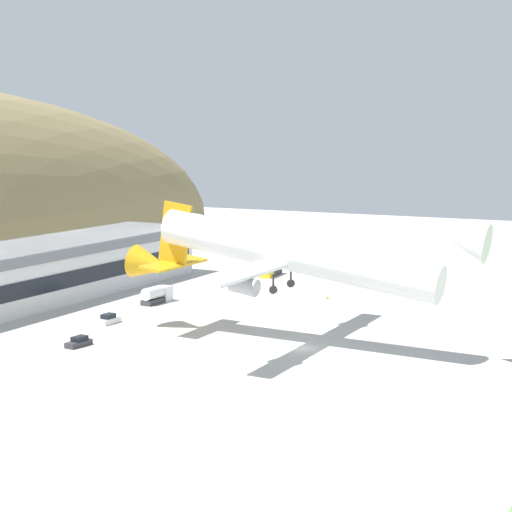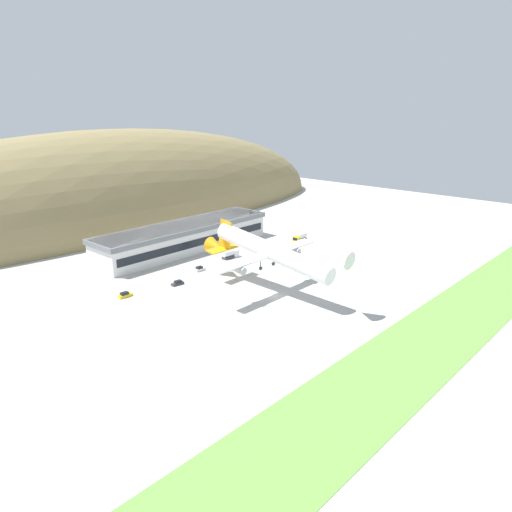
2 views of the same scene
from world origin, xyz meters
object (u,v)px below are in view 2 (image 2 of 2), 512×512
Objects in this scene: terminal_building at (184,236)px; fuel_truck at (300,237)px; service_car_1 at (125,295)px; traffic_cone_0 at (314,261)px; cargo_airplane at (270,252)px; service_car_2 at (200,269)px; box_truck at (230,254)px; service_car_0 at (178,283)px.

terminal_building reaches higher than fuel_truck.
traffic_cone_0 is at bearing -17.91° from service_car_1.
cargo_airplane is at bearing -151.42° from fuel_truck.
cargo_airplane is 33.07m from service_car_2.
service_car_1 is (-31.23, 29.15, -12.21)m from cargo_airplane.
service_car_2 is 0.58× the size of box_truck.
cargo_airplane is at bearing -166.64° from traffic_cone_0.
service_car_1 is at bearing -150.41° from terminal_building.
fuel_truck is 1.08× the size of box_truck.
cargo_airplane reaches higher than box_truck.
traffic_cone_0 is at bearing -55.48° from box_truck.
service_car_0 is at bearing -166.06° from box_truck.
fuel_truck is at bearing -7.86° from box_truck.
box_truck is at bearing -77.35° from terminal_building.
traffic_cone_0 is (21.95, -45.64, -5.46)m from terminal_building.
box_truck is 30.69m from traffic_cone_0.
service_car_0 is 51.41m from traffic_cone_0.
service_car_0 is 0.56× the size of fuel_truck.
terminal_building is 21.32m from box_truck.
terminal_building is 128.26× the size of traffic_cone_0.
box_truck is (17.27, 2.61, 0.82)m from service_car_2.
service_car_2 is (13.66, 5.07, 0.07)m from service_car_0.
fuel_truck is (40.15, -25.29, -4.21)m from terminal_building.
traffic_cone_0 is at bearing -20.00° from service_car_0.
box_truck reaches higher than service_car_0.
traffic_cone_0 is (48.31, -17.58, -0.30)m from service_car_0.
service_car_1 is 1.08× the size of service_car_2.
cargo_airplane is at bearing -116.49° from box_truck.
terminal_building reaches higher than box_truck.
service_car_1 is at bearing 168.32° from service_car_0.
fuel_truck is (66.51, 2.77, 0.95)m from service_car_0.
cargo_airplane is 44.43m from service_car_1.
service_car_1 reaches higher than service_car_0.
terminal_building is at bearing 147.80° from fuel_truck.
service_car_2 is at bearing 2.95° from service_car_1.
box_truck is at bearing 124.52° from traffic_cone_0.
fuel_truck is 35.91m from box_truck.
service_car_0 reaches higher than traffic_cone_0.
terminal_building is at bearing 29.59° from service_car_1.
service_car_0 is (-26.36, -28.06, -5.16)m from terminal_building.
terminal_building is 18.80× the size of service_car_2.
fuel_truck reaches higher than box_truck.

